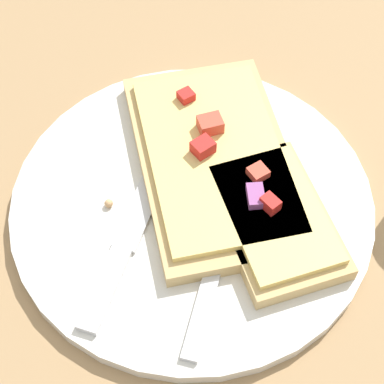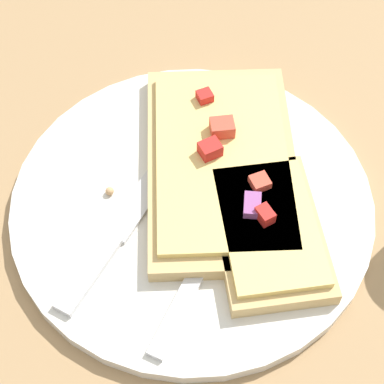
{
  "view_description": "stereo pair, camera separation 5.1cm",
  "coord_description": "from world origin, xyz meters",
  "views": [
    {
      "loc": [
        0.28,
        0.07,
        0.45
      ],
      "look_at": [
        0.0,
        0.0,
        0.02
      ],
      "focal_mm": 60.0,
      "sensor_mm": 36.0,
      "label": 1
    },
    {
      "loc": [
        0.26,
        0.12,
        0.45
      ],
      "look_at": [
        0.0,
        0.0,
        0.02
      ],
      "focal_mm": 60.0,
      "sensor_mm": 36.0,
      "label": 2
    }
  ],
  "objects": [
    {
      "name": "knife",
      "position": [
        0.05,
        -0.04,
        0.01
      ],
      "size": [
        0.2,
        0.03,
        0.01
      ],
      "rotation": [
        0.0,
        0.0,
        9.36
      ],
      "color": "silver",
      "rests_on": "plate"
    },
    {
      "name": "crumb_scatter",
      "position": [
        -0.01,
        -0.04,
        0.02
      ],
      "size": [
        0.15,
        0.09,
        0.01
      ],
      "color": "tan",
      "rests_on": "plate"
    },
    {
      "name": "ground_plane",
      "position": [
        0.0,
        0.0,
        0.0
      ],
      "size": [
        4.0,
        4.0,
        0.0
      ],
      "primitive_type": "plane",
      "color": "#9E7A51"
    },
    {
      "name": "pizza_slice_corner",
      "position": [
        0.01,
        0.07,
        0.02
      ],
      "size": [
        0.15,
        0.14,
        0.03
      ],
      "rotation": [
        0.0,
        0.0,
        0.58
      ],
      "color": "tan",
      "rests_on": "plate"
    },
    {
      "name": "plate",
      "position": [
        0.0,
        0.0,
        0.01
      ],
      "size": [
        0.3,
        0.3,
        0.01
      ],
      "color": "silver",
      "rests_on": "ground"
    },
    {
      "name": "pizza_slice_main",
      "position": [
        -0.04,
        0.01,
        0.02
      ],
      "size": [
        0.24,
        0.2,
        0.03
      ],
      "rotation": [
        0.0,
        0.0,
        0.47
      ],
      "color": "tan",
      "rests_on": "plate"
    },
    {
      "name": "fork",
      "position": [
        0.01,
        0.03,
        0.01
      ],
      "size": [
        0.22,
        0.03,
        0.01
      ],
      "rotation": [
        0.0,
        0.0,
        9.43
      ],
      "color": "silver",
      "rests_on": "plate"
    }
  ]
}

